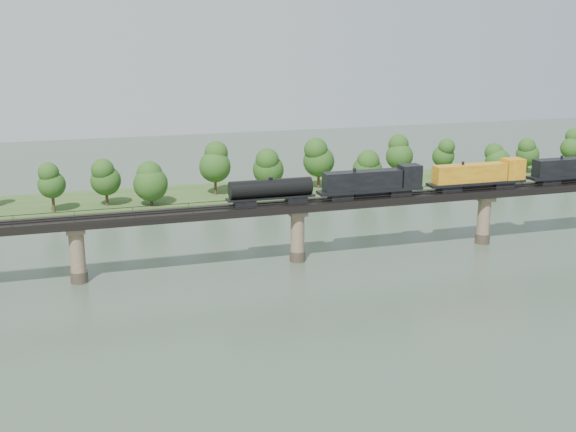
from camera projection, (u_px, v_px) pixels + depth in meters
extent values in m
plane|color=#354436|center=(358.00, 320.00, 109.54)|extent=(400.00, 400.00, 0.00)
cube|color=#304B1E|center=(233.00, 194.00, 187.89)|extent=(300.00, 24.00, 1.60)
cylinder|color=#473A2D|center=(79.00, 277.00, 125.66)|extent=(3.00, 3.00, 2.00)
cylinder|color=#91785F|center=(77.00, 252.00, 124.51)|extent=(2.60, 2.60, 9.00)
cube|color=#91785F|center=(76.00, 230.00, 123.48)|extent=(3.20, 3.20, 1.00)
cylinder|color=#473A2D|center=(297.00, 256.00, 137.01)|extent=(3.00, 3.00, 2.00)
cylinder|color=#91785F|center=(298.00, 233.00, 135.86)|extent=(2.60, 2.60, 9.00)
cube|color=#91785F|center=(298.00, 213.00, 134.84)|extent=(3.20, 3.20, 1.00)
cylinder|color=#473A2D|center=(482.00, 238.00, 148.36)|extent=(3.00, 3.00, 2.00)
cylinder|color=#91785F|center=(484.00, 217.00, 147.21)|extent=(2.60, 2.60, 9.00)
cube|color=#91785F|center=(485.00, 198.00, 146.19)|extent=(3.20, 3.20, 1.00)
cube|color=black|center=(298.00, 206.00, 134.52)|extent=(220.00, 5.00, 1.50)
cube|color=black|center=(299.00, 203.00, 133.61)|extent=(220.00, 0.12, 0.16)
cube|color=black|center=(296.00, 201.00, 135.00)|extent=(220.00, 0.12, 0.16)
cube|color=black|center=(302.00, 202.00, 131.93)|extent=(220.00, 0.10, 0.10)
cube|color=black|center=(294.00, 196.00, 136.36)|extent=(220.00, 0.10, 0.10)
cube|color=black|center=(302.00, 203.00, 132.02)|extent=(0.08, 0.08, 0.70)
cube|color=black|center=(294.00, 198.00, 136.45)|extent=(0.08, 0.08, 0.70)
cylinder|color=#382619|center=(53.00, 204.00, 166.60)|extent=(0.70, 0.70, 3.51)
sphere|color=#1C4112|center=(52.00, 185.00, 165.40)|extent=(6.31, 6.31, 6.31)
sphere|color=#1C4112|center=(51.00, 172.00, 164.65)|extent=(4.73, 4.73, 4.73)
cylinder|color=#382619|center=(107.00, 199.00, 172.41)|extent=(0.70, 0.70, 3.34)
sphere|color=#1C4112|center=(106.00, 181.00, 171.27)|extent=(7.18, 7.18, 7.18)
sphere|color=#1C4112|center=(105.00, 169.00, 170.56)|extent=(5.39, 5.39, 5.39)
cylinder|color=#382619|center=(151.00, 199.00, 172.89)|extent=(0.70, 0.70, 2.83)
sphere|color=#1C4112|center=(151.00, 184.00, 171.93)|extent=(8.26, 8.26, 8.26)
sphere|color=#1C4112|center=(150.00, 174.00, 171.33)|extent=(6.19, 6.19, 6.19)
cylinder|color=#382619|center=(215.00, 187.00, 183.60)|extent=(0.70, 0.70, 3.96)
sphere|color=#1C4112|center=(215.00, 167.00, 182.25)|extent=(8.07, 8.07, 8.07)
sphere|color=#1C4112|center=(215.00, 154.00, 181.40)|extent=(6.05, 6.05, 6.05)
cylinder|color=#382619|center=(268.00, 186.00, 186.12)|extent=(0.70, 0.70, 3.27)
sphere|color=#1C4112|center=(268.00, 170.00, 185.01)|extent=(8.03, 8.03, 8.03)
sphere|color=#1C4112|center=(268.00, 159.00, 184.31)|extent=(6.02, 6.02, 6.02)
cylinder|color=#382619|center=(318.00, 181.00, 191.13)|extent=(0.70, 0.70, 3.92)
sphere|color=#1C4112|center=(319.00, 161.00, 189.79)|extent=(8.29, 8.29, 8.29)
sphere|color=#1C4112|center=(319.00, 149.00, 188.95)|extent=(6.21, 6.21, 6.21)
cylinder|color=#382619|center=(367.00, 185.00, 187.91)|extent=(0.70, 0.70, 3.02)
sphere|color=#1C4112|center=(367.00, 170.00, 186.88)|extent=(7.74, 7.74, 7.74)
sphere|color=#1C4112|center=(368.00, 160.00, 186.24)|extent=(5.80, 5.80, 5.80)
cylinder|color=#382619|center=(399.00, 174.00, 199.58)|extent=(0.70, 0.70, 3.80)
sphere|color=#1C4112|center=(399.00, 156.00, 198.29)|extent=(7.47, 7.47, 7.47)
sphere|color=#1C4112|center=(400.00, 145.00, 197.48)|extent=(5.60, 5.60, 5.60)
cylinder|color=#382619|center=(442.00, 172.00, 203.73)|extent=(0.70, 0.70, 3.38)
sphere|color=#1C4112|center=(443.00, 156.00, 202.58)|extent=(6.23, 6.23, 6.23)
sphere|color=#1C4112|center=(444.00, 146.00, 201.85)|extent=(4.67, 4.67, 4.67)
cylinder|color=#382619|center=(497.00, 174.00, 202.32)|extent=(0.70, 0.70, 2.77)
sphere|color=#1C4112|center=(498.00, 161.00, 201.37)|extent=(7.04, 7.04, 7.04)
sphere|color=#1C4112|center=(498.00, 153.00, 200.78)|extent=(5.28, 5.28, 5.28)
cylinder|color=#382619|center=(526.00, 168.00, 210.85)|extent=(0.70, 0.70, 2.94)
sphere|color=#1C4112|center=(528.00, 155.00, 209.85)|extent=(6.73, 6.73, 6.73)
sphere|color=#1C4112|center=(528.00, 146.00, 209.22)|extent=(5.05, 5.05, 5.05)
cylinder|color=#382619|center=(569.00, 166.00, 210.96)|extent=(0.70, 0.70, 3.94)
sphere|color=#1C4112|center=(571.00, 148.00, 209.61)|extent=(6.17, 6.17, 6.17)
sphere|color=#1C4112|center=(572.00, 137.00, 208.77)|extent=(4.62, 4.62, 4.62)
cube|color=black|center=(548.00, 181.00, 149.70)|extent=(4.40, 2.64, 1.21)
cube|color=black|center=(573.00, 176.00, 151.22)|extent=(20.90, 3.30, 0.55)
cube|color=black|center=(568.00, 167.00, 150.24)|extent=(15.40, 2.97, 3.52)
cylinder|color=black|center=(573.00, 179.00, 151.38)|extent=(6.60, 1.54, 1.54)
cube|color=black|center=(502.00, 184.00, 146.58)|extent=(4.40, 2.64, 1.21)
cube|color=black|center=(449.00, 188.00, 143.15)|extent=(4.40, 2.64, 1.21)
cube|color=black|center=(476.00, 183.00, 144.67)|extent=(20.90, 3.30, 0.55)
cube|color=gold|center=(470.00, 173.00, 143.68)|extent=(15.40, 2.97, 3.52)
cube|color=gold|center=(513.00, 169.00, 146.41)|extent=(3.96, 3.30, 4.18)
cylinder|color=black|center=(476.00, 186.00, 144.82)|extent=(6.60, 1.54, 1.54)
cube|color=black|center=(399.00, 192.00, 140.03)|extent=(4.40, 2.64, 1.21)
cube|color=black|center=(341.00, 196.00, 136.60)|extent=(4.40, 2.64, 1.21)
cube|color=black|center=(370.00, 190.00, 138.11)|extent=(20.90, 3.30, 0.55)
cube|color=black|center=(362.00, 180.00, 137.13)|extent=(15.40, 2.97, 3.52)
cube|color=black|center=(410.00, 175.00, 139.85)|extent=(3.96, 3.30, 4.18)
cylinder|color=black|center=(370.00, 193.00, 138.27)|extent=(6.60, 1.54, 1.54)
cube|color=black|center=(296.00, 199.00, 134.10)|extent=(3.85, 2.42, 1.21)
cube|color=black|center=(245.00, 203.00, 131.29)|extent=(3.85, 2.42, 1.21)
cube|color=black|center=(271.00, 197.00, 132.51)|extent=(16.50, 2.64, 0.33)
cylinder|color=black|center=(271.00, 188.00, 132.06)|extent=(15.40, 3.30, 3.30)
cylinder|color=black|center=(271.00, 179.00, 131.61)|extent=(0.77, 0.77, 0.55)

